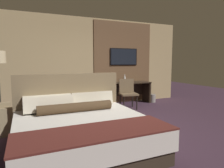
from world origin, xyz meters
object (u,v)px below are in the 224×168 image
vase_tall (125,78)px  bed (81,129)px  desk (126,89)px  tv (124,57)px  waste_bin (152,98)px  desk_chair (127,91)px

vase_tall → bed: bearing=-128.8°
vase_tall → desk: bearing=-62.6°
tv → desk: bearing=-90.0°
desk → waste_bin: bearing=-10.9°
desk_chair → waste_bin: size_ratio=3.19×
bed → waste_bin: bed is taller
tv → bed: bearing=-127.8°
bed → desk: size_ratio=1.28×
desk → tv: 1.11m
desk_chair → vase_tall: bearing=79.4°
desk → vase_tall: bearing=117.4°
bed → desk_chair: (2.05, 2.20, 0.22)m
desk_chair → vase_tall: (0.25, 0.68, 0.34)m
bed → vase_tall: bearing=51.2°
desk → vase_tall: 0.39m
tv → waste_bin: bearing=-22.9°
waste_bin → vase_tall: bearing=165.6°
desk → desk_chair: (-0.29, -0.61, 0.04)m
tv → desk_chair: size_ratio=1.13×
bed → desk_chair: bed is taller
vase_tall → tv: bearing=76.2°
desk → waste_bin: size_ratio=5.82×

